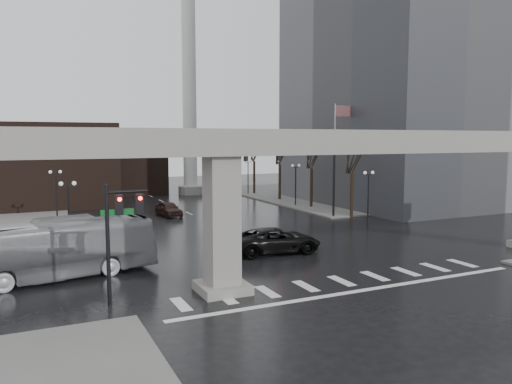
{
  "coord_description": "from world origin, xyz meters",
  "views": [
    {
      "loc": [
        -16.46,
        -24.33,
        8.21
      ],
      "look_at": [
        -1.79,
        6.8,
        4.5
      ],
      "focal_mm": 35.0,
      "sensor_mm": 36.0,
      "label": 1
    }
  ],
  "objects_px": {
    "signal_mast_arm": "(302,162)",
    "far_car": "(169,209)",
    "city_bus": "(46,250)",
    "pickup_truck": "(276,240)"
  },
  "relations": [
    {
      "from": "signal_mast_arm",
      "to": "far_car",
      "type": "height_order",
      "value": "signal_mast_arm"
    },
    {
      "from": "city_bus",
      "to": "far_car",
      "type": "distance_m",
      "value": 24.21
    },
    {
      "from": "signal_mast_arm",
      "to": "pickup_truck",
      "type": "xyz_separation_m",
      "value": [
        -9.14,
        -11.83,
        -4.92
      ]
    },
    {
      "from": "pickup_truck",
      "to": "city_bus",
      "type": "height_order",
      "value": "city_bus"
    },
    {
      "from": "pickup_truck",
      "to": "far_car",
      "type": "distance_m",
      "value": 20.16
    },
    {
      "from": "signal_mast_arm",
      "to": "far_car",
      "type": "distance_m",
      "value": 15.01
    },
    {
      "from": "signal_mast_arm",
      "to": "far_car",
      "type": "xyz_separation_m",
      "value": [
        -11.53,
        8.18,
        -5.06
      ]
    },
    {
      "from": "pickup_truck",
      "to": "city_bus",
      "type": "relative_size",
      "value": 0.52
    },
    {
      "from": "signal_mast_arm",
      "to": "city_bus",
      "type": "bearing_deg",
      "value": -153.26
    },
    {
      "from": "signal_mast_arm",
      "to": "city_bus",
      "type": "distance_m",
      "value": 27.63
    }
  ]
}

